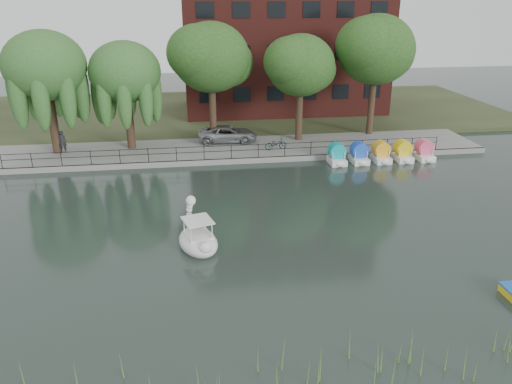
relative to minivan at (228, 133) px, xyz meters
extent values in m
plane|color=#334239|center=(-0.14, -17.62, -1.16)|extent=(120.00, 120.00, 0.00)
cube|color=gray|center=(-0.14, -1.62, -0.96)|extent=(40.00, 6.00, 0.40)
cube|color=gray|center=(-0.14, -4.57, -0.96)|extent=(40.00, 0.25, 0.40)
cube|color=#47512D|center=(-0.14, 12.38, -0.98)|extent=(60.00, 22.00, 0.36)
cylinder|color=black|center=(-0.14, -4.37, 0.19)|extent=(32.00, 0.04, 0.04)
cylinder|color=black|center=(-0.14, -4.37, -0.21)|extent=(32.00, 0.04, 0.04)
cylinder|color=black|center=(-0.14, -4.37, -0.26)|extent=(0.05, 0.05, 1.00)
cube|color=#4C1E16|center=(6.86, 12.38, 8.20)|extent=(20.00, 10.00, 18.00)
cylinder|color=#473323|center=(-13.14, -1.12, 1.34)|extent=(0.60, 0.60, 4.20)
ellipsoid|color=#457C39|center=(-13.14, -1.12, 5.75)|extent=(5.88, 5.88, 5.00)
cylinder|color=#473323|center=(-7.64, -0.62, 1.14)|extent=(0.60, 0.60, 3.80)
ellipsoid|color=#457C39|center=(-7.64, -0.62, 5.13)|extent=(5.32, 5.32, 4.52)
cylinder|color=#473323|center=(-1.14, 0.38, 1.49)|extent=(0.60, 0.60, 4.50)
ellipsoid|color=#3F6827|center=(-1.14, 0.38, 5.94)|extent=(6.00, 6.00, 5.10)
cylinder|color=#473323|center=(5.86, -0.12, 1.27)|extent=(0.60, 0.60, 4.05)
ellipsoid|color=#3F6827|center=(5.86, -0.12, 5.27)|extent=(5.40, 5.40, 4.59)
cylinder|color=#473323|center=(12.36, 0.88, 1.60)|extent=(0.60, 0.60, 4.72)
ellipsoid|color=#3F6827|center=(12.36, 0.88, 6.28)|extent=(6.30, 6.30, 5.36)
imported|color=gray|center=(0.00, 0.00, 0.00)|extent=(2.82, 5.59, 1.52)
imported|color=gray|center=(3.50, -2.71, -0.26)|extent=(0.86, 1.79, 1.00)
imported|color=black|center=(-12.68, -1.24, 0.23)|extent=(0.77, 0.58, 1.98)
ellipsoid|color=white|center=(-3.05, -17.34, -0.84)|extent=(2.50, 3.22, 0.63)
cube|color=white|center=(-3.02, -17.45, -0.53)|extent=(1.46, 1.53, 0.32)
cube|color=white|center=(-3.03, -17.39, 0.35)|extent=(1.65, 1.73, 0.06)
ellipsoid|color=white|center=(-2.72, -18.51, -0.58)|extent=(0.78, 0.68, 0.59)
sphere|color=white|center=(-3.30, -16.43, 1.00)|extent=(0.51, 0.51, 0.51)
cone|color=black|center=(-3.39, -16.11, 0.97)|extent=(0.28, 0.32, 0.21)
cylinder|color=yellow|center=(-3.35, -16.25, 0.98)|extent=(0.29, 0.18, 0.27)
cube|color=white|center=(7.54, -5.59, -0.94)|extent=(1.15, 1.70, 0.44)
cylinder|color=#109DAA|center=(7.54, -5.49, -0.21)|extent=(0.90, 1.20, 0.90)
cube|color=white|center=(9.24, -5.59, -0.94)|extent=(1.15, 1.70, 0.44)
cylinder|color=blue|center=(9.24, -5.49, -0.21)|extent=(0.90, 1.20, 0.90)
cube|color=white|center=(10.94, -5.59, -0.94)|extent=(1.15, 1.70, 0.44)
cylinder|color=gold|center=(10.94, -5.49, -0.21)|extent=(0.90, 1.20, 0.90)
cube|color=white|center=(12.64, -5.59, -0.94)|extent=(1.15, 1.70, 0.44)
cylinder|color=yellow|center=(12.64, -5.49, -0.21)|extent=(0.90, 1.20, 0.90)
cube|color=white|center=(14.34, -5.59, -0.94)|extent=(1.15, 1.70, 0.44)
cylinder|color=#F0537E|center=(14.34, -5.49, -0.21)|extent=(0.90, 1.20, 0.90)
camera|label=1|loc=(-3.35, -39.38, 10.49)|focal=35.00mm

